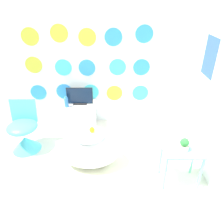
{
  "coord_description": "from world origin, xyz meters",
  "views": [
    {
      "loc": [
        0.38,
        -1.64,
        2.33
      ],
      "look_at": [
        0.4,
        1.03,
        0.82
      ],
      "focal_mm": 35.0,
      "sensor_mm": 36.0,
      "label": 1
    }
  ],
  "objects_px": {
    "vase": "(66,102)",
    "potted_plant_left": "(184,145)",
    "tv": "(80,97)",
    "bathtub": "(90,149)",
    "chair": "(24,135)"
  },
  "relations": [
    {
      "from": "bathtub",
      "to": "chair",
      "type": "bearing_deg",
      "value": 160.78
    },
    {
      "from": "vase",
      "to": "potted_plant_left",
      "type": "relative_size",
      "value": 1.19
    },
    {
      "from": "chair",
      "to": "potted_plant_left",
      "type": "distance_m",
      "value": 2.44
    },
    {
      "from": "chair",
      "to": "vase",
      "type": "xyz_separation_m",
      "value": [
        0.61,
        0.58,
        0.29
      ]
    },
    {
      "from": "chair",
      "to": "vase",
      "type": "distance_m",
      "value": 0.89
    },
    {
      "from": "chair",
      "to": "potted_plant_left",
      "type": "xyz_separation_m",
      "value": [
        2.31,
        -0.72,
        0.34
      ]
    },
    {
      "from": "bathtub",
      "to": "tv",
      "type": "distance_m",
      "value": 1.16
    },
    {
      "from": "bathtub",
      "to": "tv",
      "type": "xyz_separation_m",
      "value": [
        -0.26,
        1.08,
        0.33
      ]
    },
    {
      "from": "tv",
      "to": "bathtub",
      "type": "bearing_deg",
      "value": -76.66
    },
    {
      "from": "tv",
      "to": "vase",
      "type": "distance_m",
      "value": 0.26
    },
    {
      "from": "tv",
      "to": "chair",
      "type": "bearing_deg",
      "value": -140.01
    },
    {
      "from": "vase",
      "to": "potted_plant_left",
      "type": "height_order",
      "value": "potted_plant_left"
    },
    {
      "from": "tv",
      "to": "potted_plant_left",
      "type": "relative_size",
      "value": 2.77
    },
    {
      "from": "chair",
      "to": "tv",
      "type": "relative_size",
      "value": 1.74
    },
    {
      "from": "vase",
      "to": "potted_plant_left",
      "type": "xyz_separation_m",
      "value": [
        1.71,
        -1.3,
        0.05
      ]
    }
  ]
}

